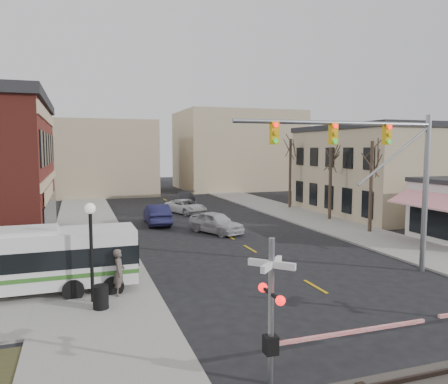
# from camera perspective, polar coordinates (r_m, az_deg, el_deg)

# --- Properties ---
(ground) EXTENTS (160.00, 160.00, 0.00)m
(ground) POSITION_cam_1_polar(r_m,az_deg,el_deg) (19.29, 14.94, -13.62)
(ground) COLOR black
(ground) RESTS_ON ground
(sidewalk_west) EXTENTS (5.00, 60.00, 0.12)m
(sidewalk_west) POSITION_cam_1_polar(r_m,az_deg,el_deg) (35.67, -17.28, -4.66)
(sidewalk_west) COLOR gray
(sidewalk_west) RESTS_ON ground
(sidewalk_east) EXTENTS (5.00, 60.00, 0.12)m
(sidewalk_east) POSITION_cam_1_polar(r_m,az_deg,el_deg) (40.74, 10.54, -3.22)
(sidewalk_east) COLOR gray
(sidewalk_east) RESTS_ON ground
(tan_building) EXTENTS (20.30, 15.30, 8.50)m
(tan_building) POSITION_cam_1_polar(r_m,az_deg,el_deg) (47.68, 23.89, 2.75)
(tan_building) COLOR tan
(tan_building) RESTS_ON ground
(tree_east_a) EXTENTS (0.28, 0.28, 6.75)m
(tree_east_a) POSITION_cam_1_polar(r_m,az_deg,el_deg) (34.22, 18.66, 0.68)
(tree_east_a) COLOR #382B21
(tree_east_a) RESTS_ON sidewalk_east
(tree_east_b) EXTENTS (0.28, 0.28, 6.30)m
(tree_east_b) POSITION_cam_1_polar(r_m,az_deg,el_deg) (39.32, 13.70, 1.10)
(tree_east_b) COLOR #382B21
(tree_east_b) RESTS_ON sidewalk_east
(tree_east_c) EXTENTS (0.28, 0.28, 7.20)m
(tree_east_c) POSITION_cam_1_polar(r_m,az_deg,el_deg) (46.32, 8.63, 2.43)
(tree_east_c) COLOR #382B21
(tree_east_c) RESTS_ON sidewalk_east
(transit_bus) EXTENTS (10.89, 2.51, 2.80)m
(transit_bus) POSITION_cam_1_polar(r_m,az_deg,el_deg) (20.62, -26.83, -8.16)
(transit_bus) COLOR silver
(transit_bus) RESTS_ON ground
(traffic_signal_mast) EXTENTS (10.59, 0.30, 8.00)m
(traffic_signal_mast) POSITION_cam_1_polar(r_m,az_deg,el_deg) (22.48, 19.65, 3.97)
(traffic_signal_mast) COLOR gray
(traffic_signal_mast) RESTS_ON ground
(rr_crossing_west) EXTENTS (5.60, 1.36, 4.00)m
(rr_crossing_west) POSITION_cam_1_polar(r_m,az_deg,el_deg) (12.25, 8.04, -15.18)
(rr_crossing_west) COLOR gray
(rr_crossing_west) RESTS_ON ground
(street_lamp) EXTENTS (0.44, 0.44, 4.05)m
(street_lamp) POSITION_cam_1_polar(r_m,az_deg,el_deg) (18.32, -17.01, -4.88)
(street_lamp) COLOR black
(street_lamp) RESTS_ON sidewalk_west
(trash_bin) EXTENTS (0.60, 0.60, 0.91)m
(trash_bin) POSITION_cam_1_polar(r_m,az_deg,el_deg) (18.06, -15.80, -13.06)
(trash_bin) COLOR black
(trash_bin) RESTS_ON sidewalk_west
(car_a) EXTENTS (3.69, 5.08, 1.61)m
(car_a) POSITION_cam_1_polar(r_m,az_deg,el_deg) (32.67, -1.07, -4.01)
(car_a) COLOR #B0B1B5
(car_a) RESTS_ON ground
(car_b) EXTENTS (1.99, 5.21, 1.69)m
(car_b) POSITION_cam_1_polar(r_m,az_deg,el_deg) (36.85, -8.73, -2.90)
(car_b) COLOR #161536
(car_b) RESTS_ON ground
(car_c) EXTENTS (3.89, 5.36, 1.36)m
(car_c) POSITION_cam_1_polar(r_m,az_deg,el_deg) (42.66, -5.01, -1.91)
(car_c) COLOR silver
(car_c) RESTS_ON ground
(car_d) EXTENTS (3.88, 5.74, 1.54)m
(car_d) POSITION_cam_1_polar(r_m,az_deg,el_deg) (47.91, -5.25, -0.96)
(car_d) COLOR #3B3C40
(car_d) RESTS_ON ground
(pedestrian_near) EXTENTS (0.63, 0.81, 1.98)m
(pedestrian_near) POSITION_cam_1_polar(r_m,az_deg,el_deg) (19.30, -13.54, -10.12)
(pedestrian_near) COLOR #574B45
(pedestrian_near) RESTS_ON sidewalk_west
(pedestrian_far) EXTENTS (0.99, 0.92, 1.63)m
(pedestrian_far) POSITION_cam_1_polar(r_m,az_deg,el_deg) (23.82, -20.52, -7.72)
(pedestrian_far) COLOR #2C304E
(pedestrian_far) RESTS_ON sidewalk_west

